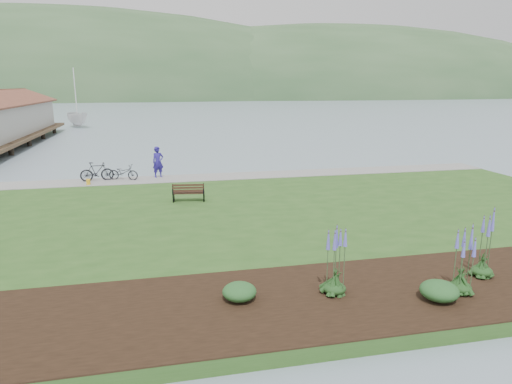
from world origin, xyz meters
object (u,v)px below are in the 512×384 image
park_bench (189,192)px  bicycle_a (123,172)px  person (158,159)px  sailboat (78,127)px

park_bench → bicycle_a: size_ratio=0.89×
bicycle_a → person: bearing=-62.4°
park_bench → bicycle_a: park_bench is taller
park_bench → person: 6.42m
park_bench → bicycle_a: bearing=127.4°
bicycle_a → sailboat: bearing=31.1°
bicycle_a → sailboat: 41.62m
park_bench → sailboat: sailboat is taller
bicycle_a → sailboat: size_ratio=0.07×
person → bicycle_a: bearing=167.1°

